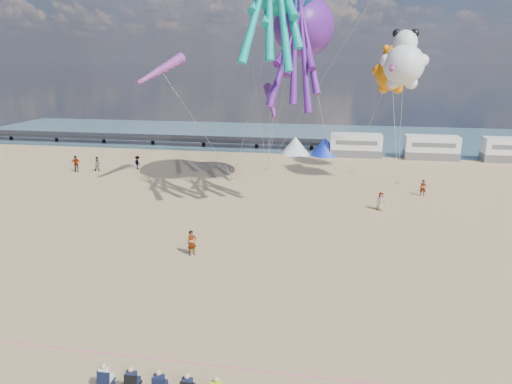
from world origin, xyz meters
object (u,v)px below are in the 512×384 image
at_px(windsock_mid, 397,57).
at_px(kite_octopus_purple, 304,26).
at_px(tent_white, 295,146).
at_px(sandbag_e, 267,169).
at_px(motorhome_2, 511,150).
at_px(beachgoer_5, 423,188).
at_px(windsock_right, 271,102).
at_px(motorhome_1, 431,147).
at_px(spectator_row, 161,383).
at_px(kite_teddy_orange, 392,74).
at_px(beachgoer_0, 381,201).
at_px(beachgoer_2, 138,163).
at_px(sandbag_a, 234,179).
at_px(kite_panda, 404,65).
at_px(standing_person, 192,243).
at_px(sandbag_b, 334,175).
at_px(beachgoer_1, 98,164).
at_px(sandbag_d, 351,171).
at_px(tent_blue, 325,146).
at_px(windsock_left, 161,70).
at_px(sandbag_c, 398,183).
at_px(beachgoer_3, 76,164).
at_px(motorhome_0, 356,145).

bearing_deg(windsock_mid, kite_octopus_purple, -143.46).
bearing_deg(tent_white, sandbag_e, -103.53).
distance_m(motorhome_2, windsock_mid, 24.92).
bearing_deg(beachgoer_5, windsock_right, -177.36).
distance_m(motorhome_1, spectator_row, 50.56).
bearing_deg(kite_teddy_orange, spectator_row, -129.34).
xyz_separation_m(beachgoer_0, beachgoer_2, (-26.65, 10.62, 0.01)).
height_order(beachgoer_2, sandbag_a, beachgoer_2).
bearing_deg(kite_panda, kite_octopus_purple, -160.24).
bearing_deg(standing_person, beachgoer_5, 3.82).
relative_size(beachgoer_2, windsock_mid, 0.30).
relative_size(sandbag_b, kite_octopus_purple, 0.04).
relative_size(spectator_row, beachgoer_1, 3.62).
distance_m(sandbag_a, sandbag_e, 5.62).
distance_m(kite_teddy_orange, windsock_right, 13.78).
distance_m(kite_panda, windsock_mid, 0.99).
xyz_separation_m(standing_person, sandbag_d, (10.93, 25.24, -0.74)).
xyz_separation_m(beachgoer_2, kite_octopus_purple, (19.39, -6.31, 14.36)).
bearing_deg(tent_blue, beachgoer_1, -151.77).
distance_m(motorhome_1, beachgoer_2, 36.82).
height_order(tent_white, standing_person, tent_white).
xyz_separation_m(sandbag_b, windsock_left, (-16.46, -7.64, 11.30)).
bearing_deg(sandbag_d, kite_teddy_orange, -11.87).
distance_m(sandbag_d, kite_teddy_orange, 11.38).
bearing_deg(sandbag_c, beachgoer_0, -105.71).
bearing_deg(tent_blue, beachgoer_5, -61.33).
relative_size(motorhome_1, beachgoer_3, 3.56).
xyz_separation_m(tent_blue, sandbag_c, (7.87, -13.44, -1.09)).
xyz_separation_m(sandbag_a, sandbag_b, (10.56, 3.53, 0.00)).
bearing_deg(tent_white, kite_octopus_purple, -83.55).
distance_m(beachgoer_3, kite_panda, 36.66).
xyz_separation_m(beachgoer_0, sandbag_a, (-14.54, 7.78, -0.67)).
xyz_separation_m(spectator_row, windsock_left, (-10.33, 28.26, 10.76)).
distance_m(windsock_left, windsock_mid, 22.02).
height_order(spectator_row, beachgoer_5, beachgoer_5).
bearing_deg(sandbag_e, motorhome_2, 18.63).
height_order(beachgoer_2, windsock_left, windsock_left).
bearing_deg(sandbag_a, windsock_mid, -1.21).
bearing_deg(tent_blue, tent_white, 180.00).
bearing_deg(beachgoer_3, kite_panda, -20.06).
relative_size(beachgoer_0, kite_octopus_purple, 0.13).
bearing_deg(windsock_mid, beachgoer_1, -166.42).
height_order(motorhome_0, motorhome_2, same).
height_order(motorhome_2, beachgoer_0, motorhome_2).
relative_size(sandbag_c, sandbag_d, 1.00).
xyz_separation_m(sandbag_d, sandbag_e, (-9.66, -0.88, 0.00)).
distance_m(beachgoer_0, sandbag_d, 13.68).
xyz_separation_m(windsock_left, windsock_right, (10.09, 2.49, -2.97)).
height_order(standing_person, kite_octopus_purple, kite_octopus_purple).
bearing_deg(sandbag_e, standing_person, -92.99).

